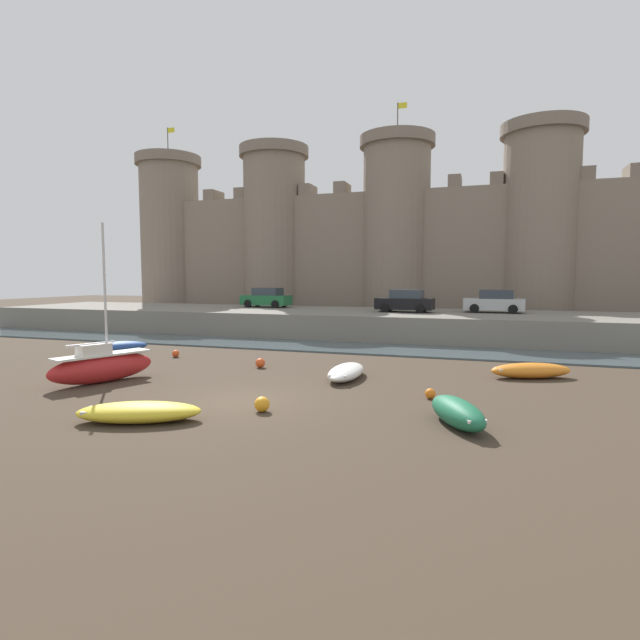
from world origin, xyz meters
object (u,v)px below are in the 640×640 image
sailboat_near_channel_right (102,366)px  car_quay_west (495,302)px  car_quay_centre_west (405,301)px  car_quay_east (267,298)px  rowboat_midflat_right (457,412)px  mooring_buoy_near_shore (176,354)px  mooring_buoy_off_centre (430,394)px  mooring_buoy_near_channel (262,404)px  rowboat_midflat_centre (346,371)px  mooring_buoy_mid_mud (260,363)px  rowboat_foreground_centre (113,347)px  rowboat_near_channel_left (139,412)px  rowboat_midflat_left (531,370)px

sailboat_near_channel_right → car_quay_west: (15.53, 21.14, 1.86)m
car_quay_centre_west → car_quay_east: same height
rowboat_midflat_right → mooring_buoy_near_shore: 17.12m
mooring_buoy_off_centre → mooring_buoy_near_channel: 6.02m
sailboat_near_channel_right → rowboat_midflat_centre: sailboat_near_channel_right is taller
rowboat_midflat_right → car_quay_west: 22.95m
sailboat_near_channel_right → mooring_buoy_mid_mud: 6.93m
rowboat_foreground_centre → rowboat_midflat_centre: bearing=-10.8°
rowboat_midflat_centre → rowboat_near_channel_left: size_ratio=0.90×
mooring_buoy_near_shore → car_quay_centre_west: 16.99m
rowboat_midflat_centre → rowboat_foreground_centre: rowboat_foreground_centre is taller
rowboat_midflat_centre → rowboat_near_channel_left: 9.08m
rowboat_foreground_centre → mooring_buoy_mid_mud: bearing=-9.0°
rowboat_midflat_left → mooring_buoy_near_shore: bearing=179.8°
rowboat_foreground_centre → rowboat_near_channel_left: size_ratio=0.99×
rowboat_near_channel_left → car_quay_centre_west: size_ratio=0.93×
rowboat_near_channel_left → mooring_buoy_mid_mud: rowboat_near_channel_left is taller
mooring_buoy_mid_mud → rowboat_midflat_centre: bearing=-14.6°
rowboat_foreground_centre → car_quay_west: size_ratio=0.92×
rowboat_near_channel_left → mooring_buoy_mid_mud: 9.23m
car_quay_east → mooring_buoy_near_shore: bearing=-84.0°
mooring_buoy_mid_mud → car_quay_west: (10.78, 16.11, 2.32)m
rowboat_midflat_centre → car_quay_east: 21.78m
rowboat_foreground_centre → car_quay_centre_west: 19.71m
rowboat_foreground_centre → car_quay_east: (2.54, 15.39, 2.20)m
mooring_buoy_near_channel → car_quay_east: 26.40m
rowboat_midflat_left → mooring_buoy_mid_mud: (-12.02, -1.38, -0.12)m
rowboat_midflat_centre → mooring_buoy_off_centre: (3.76, -2.47, -0.12)m
car_quay_east → car_quay_west: bearing=-2.7°
mooring_buoy_off_centre → mooring_buoy_near_shore: 14.89m
rowboat_midflat_centre → car_quay_west: size_ratio=0.84×
rowboat_near_channel_left → mooring_buoy_near_channel: (3.03, 2.15, -0.07)m
rowboat_midflat_centre → mooring_buoy_off_centre: size_ratio=9.45×
rowboat_foreground_centre → car_quay_east: bearing=80.6°
rowboat_midflat_left → mooring_buoy_near_channel: 12.10m
mooring_buoy_off_centre → mooring_buoy_mid_mud: 9.08m
rowboat_midflat_left → mooring_buoy_mid_mud: 12.09m
rowboat_foreground_centre → car_quay_west: car_quay_west is taller
sailboat_near_channel_right → mooring_buoy_off_centre: (13.06, 1.38, -0.51)m
rowboat_midflat_left → car_quay_west: car_quay_west is taller
rowboat_near_channel_left → car_quay_west: size_ratio=0.93×
car_quay_west → mooring_buoy_mid_mud: bearing=-123.8°
rowboat_foreground_centre → mooring_buoy_off_centre: size_ratio=10.32×
rowboat_midflat_right → mooring_buoy_near_channel: 6.04m
rowboat_foreground_centre → rowboat_midflat_left: rowboat_foreground_centre is taller
mooring_buoy_near_channel → mooring_buoy_off_centre: bearing=34.8°
mooring_buoy_off_centre → car_quay_east: size_ratio=0.09×
mooring_buoy_near_shore → rowboat_midflat_centre: bearing=-14.4°
rowboat_near_channel_left → mooring_buoy_near_shore: (-6.01, 10.68, -0.12)m
mooring_buoy_near_shore → mooring_buoy_mid_mud: bearing=-14.3°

